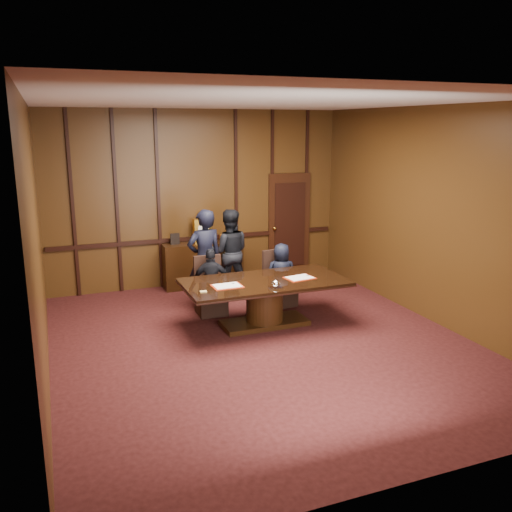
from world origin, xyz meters
The scene contains 13 objects.
room centered at (0.07, 0.14, 1.72)m, with size 7.00×7.04×3.50m.
sideboard centered at (0.00, 3.26, 0.49)m, with size 1.60×0.45×1.54m.
conference_table centered at (0.31, 0.71, 0.51)m, with size 2.62×1.32×0.76m.
folder_left centered at (-0.35, 0.61, 0.77)m, with size 0.46×0.34×0.02m.
folder_right centered at (0.89, 0.62, 0.77)m, with size 0.50×0.39×0.02m.
inkstand centered at (0.31, 0.26, 0.81)m, with size 0.20×0.14×0.12m.
notepad centered at (-0.77, 0.46, 0.77)m, with size 0.10×0.07×0.01m, color tan.
chair_left centered at (-0.33, 1.59, 0.29)m, with size 0.49×0.49×0.99m.
chair_right centered at (0.96, 1.59, 0.29)m, with size 0.55×0.55×0.99m.
signatory_left centered at (-0.34, 1.51, 0.58)m, with size 0.68×0.28×1.16m, color black.
signatory_right centered at (0.96, 1.51, 0.58)m, with size 0.56×0.37×1.15m, color black.
witness_left centered at (-0.33, 1.93, 0.89)m, with size 0.65×0.43×1.78m, color black.
witness_right centered at (0.33, 2.56, 0.83)m, with size 0.80×0.63×1.65m, color black.
Camera 1 is at (-2.84, -7.02, 3.17)m, focal length 38.00 mm.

